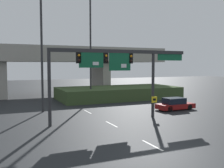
{
  "coord_description": "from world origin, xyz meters",
  "views": [
    {
      "loc": [
        -8.93,
        -12.17,
        5.13
      ],
      "look_at": [
        0.0,
        8.2,
        3.5
      ],
      "focal_mm": 42.0,
      "sensor_mm": 36.0,
      "label": 1
    }
  ],
  "objects": [
    {
      "name": "speed_limit_sign",
      "position": [
        4.77,
        9.0,
        1.42
      ],
      "size": [
        0.6,
        0.11,
        2.17
      ],
      "color": "#4C4C4C",
      "rests_on": "ground"
    },
    {
      "name": "grass_embankment",
      "position": [
        7.93,
        23.85,
        0.87
      ],
      "size": [
        18.1,
        8.24,
        1.74
      ],
      "color": "#384C28",
      "rests_on": "ground"
    },
    {
      "name": "ground_plane",
      "position": [
        0.0,
        0.0,
        0.0
      ],
      "size": [
        160.0,
        160.0,
        0.0
      ],
      "primitive_type": "plane",
      "color": "black"
    },
    {
      "name": "highway_light_pole_far",
      "position": [
        -4.49,
        16.76,
        8.47
      ],
      "size": [
        0.7,
        0.36,
        16.18
      ],
      "color": "#2D2D30",
      "rests_on": "ground"
    },
    {
      "name": "signal_gantry",
      "position": [
        0.98,
        9.63,
        5.22
      ],
      "size": [
        13.69,
        0.44,
        6.52
      ],
      "color": "#2D2D30",
      "rests_on": "ground"
    },
    {
      "name": "lane_markings",
      "position": [
        0.0,
        14.81,
        0.0
      ],
      "size": [
        0.14,
        28.42,
        0.01
      ],
      "color": "silver",
      "rests_on": "ground"
    },
    {
      "name": "overpass_bridge",
      "position": [
        -0.0,
        32.59,
        5.88
      ],
      "size": [
        39.19,
        8.4,
        8.15
      ],
      "color": "#A39E93",
      "rests_on": "ground"
    },
    {
      "name": "highway_light_pole_near",
      "position": [
        2.94,
        22.29,
        7.91
      ],
      "size": [
        0.7,
        0.36,
        15.07
      ],
      "color": "#2D2D30",
      "rests_on": "ground"
    },
    {
      "name": "parked_sedan_near_right",
      "position": [
        9.55,
        12.07,
        0.64
      ],
      "size": [
        4.46,
        1.88,
        1.38
      ],
      "rotation": [
        0.0,
        0.0,
        0.02
      ],
      "color": "maroon",
      "rests_on": "ground"
    }
  ]
}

